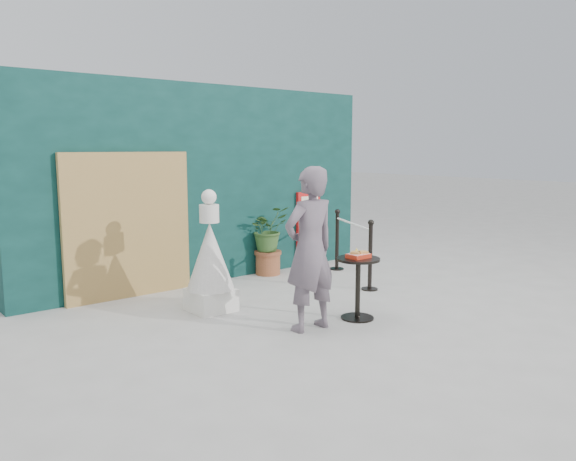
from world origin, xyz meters
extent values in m
plane|color=#ADAAA5|center=(0.00, 0.00, 0.00)|extent=(60.00, 60.00, 0.00)
cube|color=#092B28|center=(0.00, 3.15, 1.50)|extent=(6.00, 0.30, 3.00)
cube|color=tan|center=(-1.40, 2.94, 1.00)|extent=(1.80, 0.08, 2.00)
imported|color=#685964|center=(-0.42, 0.30, 0.93)|extent=(0.69, 0.46, 1.86)
cube|color=red|center=(1.90, 2.96, 0.65)|extent=(0.50, 0.06, 1.30)
cube|color=beige|center=(1.90, 2.92, 1.00)|extent=(0.38, 0.02, 0.45)
cube|color=beige|center=(1.90, 2.92, 0.50)|extent=(0.38, 0.02, 0.45)
cube|color=red|center=(1.90, 2.92, 0.15)|extent=(0.38, 0.02, 0.18)
cube|color=white|center=(-0.89, 1.66, 0.14)|extent=(0.52, 0.52, 0.28)
cone|color=silver|center=(-0.89, 1.66, 0.71)|extent=(0.60, 0.60, 0.85)
cylinder|color=silver|center=(-0.89, 1.66, 1.24)|extent=(0.25, 0.25, 0.23)
sphere|color=white|center=(-0.89, 1.66, 1.45)|extent=(0.19, 0.19, 0.19)
cylinder|color=black|center=(0.30, 0.23, 0.01)|extent=(0.40, 0.40, 0.02)
cylinder|color=black|center=(0.30, 0.23, 0.36)|extent=(0.06, 0.06, 0.72)
cylinder|color=black|center=(0.30, 0.23, 0.73)|extent=(0.52, 0.52, 0.03)
cube|color=red|center=(0.30, 0.23, 0.78)|extent=(0.26, 0.19, 0.05)
cube|color=red|center=(0.30, 0.23, 0.80)|extent=(0.24, 0.17, 0.00)
cube|color=#D08C4C|center=(0.26, 0.24, 0.82)|extent=(0.15, 0.14, 0.02)
cube|color=#DFA551|center=(0.35, 0.21, 0.82)|extent=(0.13, 0.13, 0.02)
cone|color=yellow|center=(0.32, 0.28, 0.83)|extent=(0.06, 0.06, 0.06)
cylinder|color=brown|center=(0.92, 2.84, 0.17)|extent=(0.40, 0.40, 0.33)
cylinder|color=brown|center=(0.92, 2.84, 0.36)|extent=(0.44, 0.44, 0.06)
imported|color=#305323|center=(0.92, 2.84, 0.76)|extent=(0.66, 0.57, 0.73)
cylinder|color=black|center=(1.46, 1.09, 0.01)|extent=(0.24, 0.24, 0.02)
cylinder|color=black|center=(1.46, 1.09, 0.48)|extent=(0.06, 0.06, 0.96)
sphere|color=black|center=(1.46, 1.09, 0.99)|extent=(0.09, 0.09, 0.09)
cylinder|color=black|center=(2.06, 2.39, 0.01)|extent=(0.24, 0.24, 0.02)
cylinder|color=black|center=(2.06, 2.39, 0.48)|extent=(0.06, 0.06, 0.96)
sphere|color=black|center=(2.06, 2.39, 0.99)|extent=(0.09, 0.09, 0.09)
cylinder|color=white|center=(1.76, 1.74, 0.88)|extent=(0.63, 1.31, 0.03)
camera|label=1|loc=(-4.53, -4.32, 2.06)|focal=35.00mm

